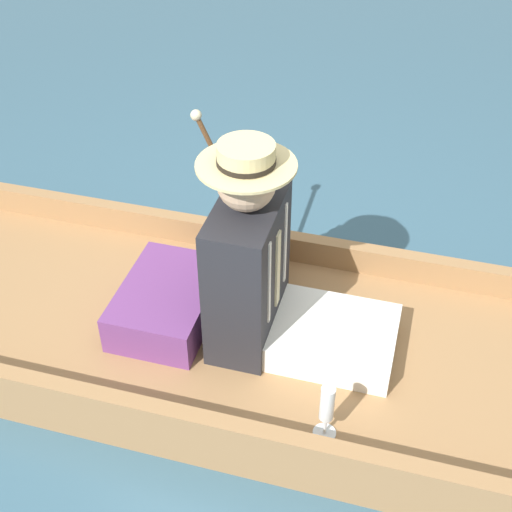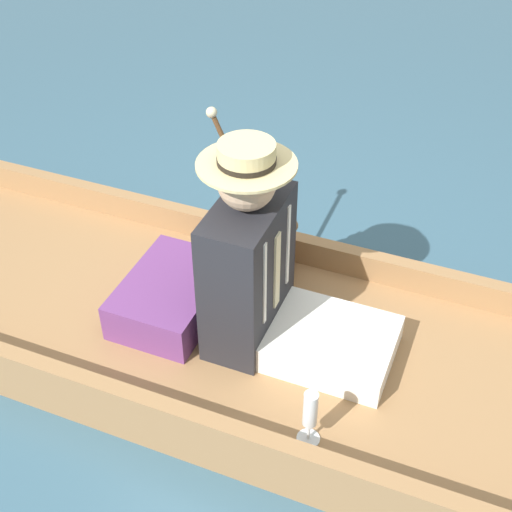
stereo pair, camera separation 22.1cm
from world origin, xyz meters
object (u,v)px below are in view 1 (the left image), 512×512
Objects in this scene: teddy_bear at (269,242)px; walking_cane at (226,177)px; wine_glass at (327,407)px; seated_person at (267,275)px.

walking_cane reaches higher than teddy_bear.
teddy_bear is 0.31m from walking_cane.
seated_person is at bearing -142.27° from wine_glass.
seated_person is at bearing 34.02° from walking_cane.
seated_person is 3.65× the size of wine_glass.
wine_glass is 0.32× the size of walking_cane.
teddy_bear is (-0.34, -0.09, -0.13)m from seated_person.
walking_cane reaches higher than wine_glass.
seated_person is 0.38m from teddy_bear.
seated_person is 2.22× the size of teddy_bear.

